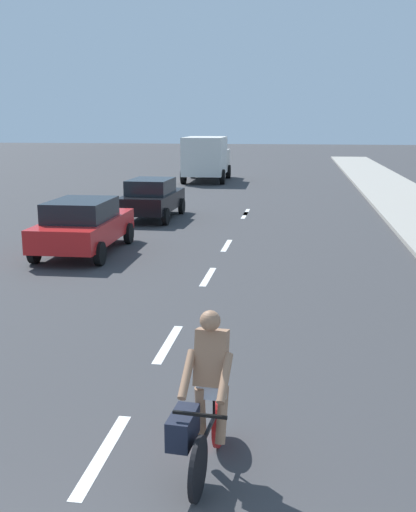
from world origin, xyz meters
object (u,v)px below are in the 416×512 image
at_px(cyclist, 205,400).
at_px(parked_car_red, 84,225).
at_px(delivery_truck, 207,157).
at_px(parked_car_black, 152,197).

height_order(cyclist, parked_car_red, cyclist).
distance_m(parked_car_red, delivery_truck, 21.62).
relative_size(parked_car_black, delivery_truck, 0.66).
bearing_deg(parked_car_black, delivery_truck, 91.65).
xyz_separation_m(cyclist, delivery_truck, (-4.90, 31.98, 0.67)).
distance_m(cyclist, parked_car_red, 11.58).
bearing_deg(cyclist, parked_car_red, -59.16).
height_order(parked_car_black, delivery_truck, delivery_truck).
bearing_deg(delivery_truck, cyclist, -82.76).
xyz_separation_m(parked_car_red, parked_car_black, (0.44, 6.40, -0.00)).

